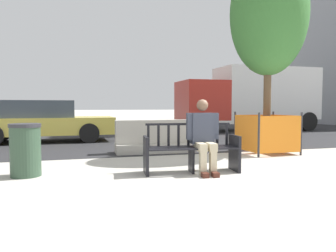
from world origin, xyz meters
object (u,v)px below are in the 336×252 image
Objects in this scene: street_bench at (191,150)px; street_tree at (269,14)px; jersey_barrier_centre at (155,139)px; construction_fence at (266,132)px; delivery_truck at (251,96)px; car_taxi_near at (43,121)px; seated_person at (203,134)px; trash_bin at (25,150)px.

street_tree reaches higher than street_bench.
jersey_barrier_centre is 2.86m from construction_fence.
construction_fence is 0.18× the size of delivery_truck.
street_tree reaches higher than car_taxi_near.
construction_fence is at bearing 36.40° from seated_person.
street_tree is (2.72, -0.86, 3.14)m from jersey_barrier_centre.
delivery_truck is at bearing 55.08° from seated_person.
delivery_truck is (6.16, 8.82, 1.00)m from seated_person.
street_bench is 1.94× the size of trash_bin.
street_tree reaches higher than jersey_barrier_centre.
jersey_barrier_centre is at bearing 162.45° from street_tree.
construction_fence reaches higher than trash_bin.
car_taxi_near is (-5.70, 4.37, 0.17)m from construction_fence.
car_taxi_near is at bearing 117.41° from seated_person.
seated_person is 1.47× the size of trash_bin.
delivery_truck is (3.67, 6.99, 1.16)m from construction_fence.
street_tree is 6.42m from trash_bin.
jersey_barrier_centre is (-0.03, 2.61, -0.06)m from street_bench.
jersey_barrier_centre is 0.30× the size of delivery_truck.
car_taxi_near is at bearing 142.54° from street_tree.
seated_person is 0.19× the size of delivery_truck.
seated_person is at bearing -143.60° from construction_fence.
street_tree reaches higher than seated_person.
street_bench reaches higher than jersey_barrier_centre.
street_bench is 1.32× the size of seated_person.
street_tree is at bearing 33.06° from street_bench.
street_tree is 2.96m from construction_fence.
street_tree is (2.69, 1.75, 3.09)m from street_bench.
jersey_barrier_centre is 0.40× the size of street_tree.
seated_person is 10.80m from delivery_truck.
street_tree is at bearing -117.72° from delivery_truck.
street_tree is at bearing -17.55° from jersey_barrier_centre.
street_tree is 4.15× the size of construction_fence.
delivery_truck reaches higher than trash_bin.
seated_person is 3.09m from trash_bin.
seated_person is at bearing -21.26° from street_bench.
construction_fence is at bearing 33.06° from street_bench.
street_bench is 2.61m from jersey_barrier_centre.
jersey_barrier_centre is 0.45× the size of car_taxi_near.
construction_fence is at bearing -17.55° from jersey_barrier_centre.
street_bench is 0.38× the size of car_taxi_near.
trash_bin is (-5.51, -1.29, -3.03)m from street_tree.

